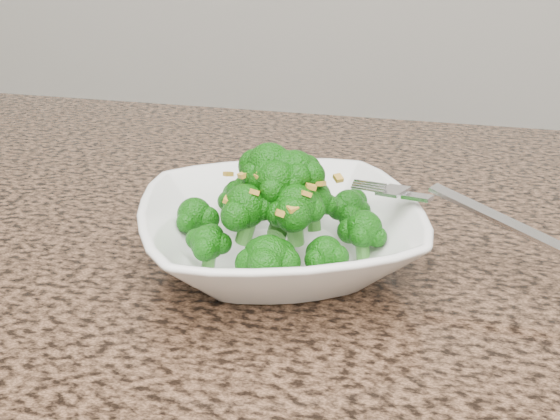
% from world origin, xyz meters
% --- Properties ---
extents(granite_counter, '(1.64, 1.04, 0.03)m').
position_xyz_m(granite_counter, '(0.00, 0.30, 0.89)').
color(granite_counter, brown).
rests_on(granite_counter, cabinet).
extents(bowl, '(0.30, 0.30, 0.06)m').
position_xyz_m(bowl, '(0.10, 0.35, 0.93)').
color(bowl, white).
rests_on(bowl, granite_counter).
extents(broccoli_pile, '(0.20, 0.20, 0.06)m').
position_xyz_m(broccoli_pile, '(0.10, 0.35, 0.99)').
color(broccoli_pile, '#12620B').
rests_on(broccoli_pile, bowl).
extents(garlic_topping, '(0.12, 0.12, 0.01)m').
position_xyz_m(garlic_topping, '(0.10, 0.35, 1.02)').
color(garlic_topping, gold).
rests_on(garlic_topping, broccoli_pile).
extents(fork, '(0.19, 0.11, 0.01)m').
position_xyz_m(fork, '(0.21, 0.38, 0.96)').
color(fork, silver).
rests_on(fork, bowl).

